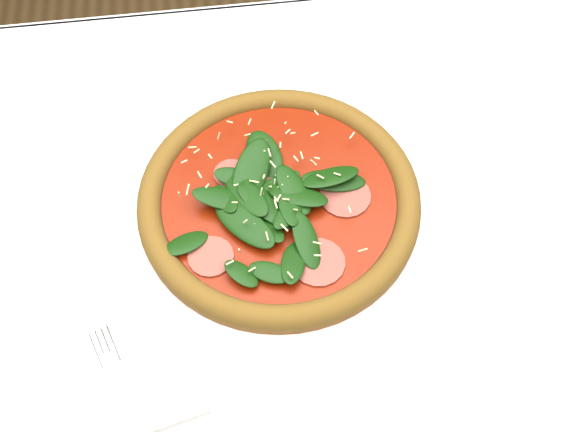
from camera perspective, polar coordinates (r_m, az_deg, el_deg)
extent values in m
plane|color=brown|center=(1.47, -0.96, -16.16)|extent=(6.00, 6.00, 0.00)
cube|color=silver|center=(0.79, -1.71, -1.57)|extent=(1.20, 0.80, 0.04)
cylinder|color=#503620|center=(1.41, 19.29, 5.13)|extent=(0.06, 0.06, 0.71)
cube|color=silver|center=(1.12, -4.12, 13.81)|extent=(1.20, 0.01, 0.22)
cylinder|color=white|center=(0.78, -0.78, 0.79)|extent=(0.39, 0.39, 0.01)
torus|color=white|center=(0.78, -0.78, 0.96)|extent=(0.39, 0.39, 0.01)
cylinder|color=brown|center=(0.77, -0.79, 1.28)|extent=(0.44, 0.44, 0.01)
torus|color=#A57426|center=(0.77, -0.80, 1.65)|extent=(0.44, 0.44, 0.03)
cylinder|color=maroon|center=(0.77, -0.80, 1.65)|extent=(0.37, 0.37, 0.00)
cylinder|color=brown|center=(0.76, -0.80, 1.84)|extent=(0.32, 0.32, 0.00)
ellipsoid|color=#0E3309|center=(0.75, -0.81, 2.31)|extent=(0.35, 0.35, 0.03)
cylinder|color=beige|center=(0.75, -0.82, 2.60)|extent=(0.32, 0.32, 0.00)
cube|color=silver|center=(0.70, -13.85, -15.98)|extent=(0.16, 0.10, 0.01)
cube|color=#BCBDC1|center=(0.70, -13.99, -15.79)|extent=(0.05, 0.11, 0.00)
cube|color=#BCBDC1|center=(0.72, -15.94, -11.10)|extent=(0.04, 0.05, 0.00)
cylinder|color=white|center=(0.94, 17.53, 9.88)|extent=(0.13, 0.13, 0.01)
torus|color=white|center=(0.93, 17.58, 9.99)|extent=(0.13, 0.13, 0.01)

